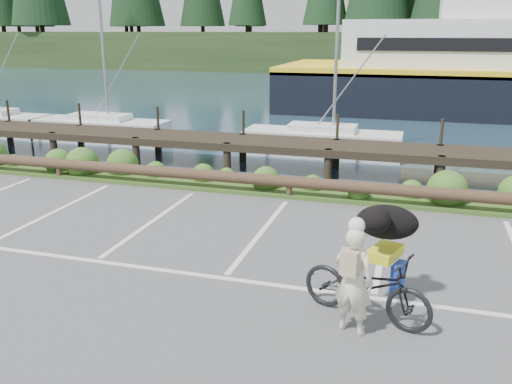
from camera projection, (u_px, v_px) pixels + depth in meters
The scene contains 7 objects.
ground at pixel (232, 269), 9.96m from camera, with size 72.00×72.00×0.00m, color #4C4C4E.
harbor_backdrop at pixel (403, 60), 81.95m from camera, with size 170.00×160.00×30.00m.
vegetation_strip at pixel (295, 189), 14.81m from camera, with size 34.00×1.60×0.10m, color #3D5B21.
log_rail at pixel (289, 198), 14.19m from camera, with size 32.00×0.30×0.60m, color #443021, non-canonical shape.
bicycle at pixel (366, 286), 8.13m from camera, with size 0.72×2.06×1.08m, color black.
cyclist at pixel (353, 281), 7.68m from camera, with size 0.59×0.39×1.63m, color beige.
dog at pixel (387, 222), 8.42m from camera, with size 0.96×0.47×0.55m, color black.
Camera 1 is at (3.04, -8.63, 4.22)m, focal length 38.00 mm.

